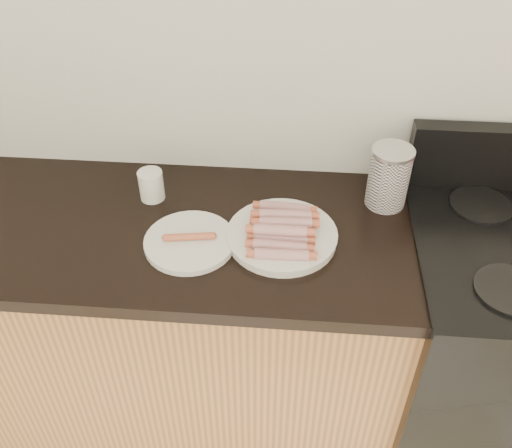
# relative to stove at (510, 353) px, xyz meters

# --- Properties ---
(wall_back) EXTENTS (4.00, 0.04, 2.60)m
(wall_back) POSITION_rel_stove_xyz_m (-0.78, 0.32, 0.84)
(wall_back) COLOR silver
(wall_back) RESTS_ON ground
(cabinet_base) EXTENTS (2.20, 0.59, 0.86)m
(cabinet_base) POSITION_rel_stove_xyz_m (-1.48, 0.01, -0.03)
(cabinet_base) COLOR #B36D37
(cabinet_base) RESTS_ON floor
(counter_slab) EXTENTS (2.20, 0.62, 0.04)m
(counter_slab) POSITION_rel_stove_xyz_m (-1.48, 0.01, 0.42)
(counter_slab) COLOR black
(counter_slab) RESTS_ON cabinet_base
(stove) EXTENTS (0.76, 0.65, 0.91)m
(stove) POSITION_rel_stove_xyz_m (0.00, 0.00, 0.00)
(stove) COLOR black
(stove) RESTS_ON floor
(burner_near_left) EXTENTS (0.18, 0.18, 0.01)m
(burner_near_left) POSITION_rel_stove_xyz_m (-0.17, -0.17, 0.46)
(burner_near_left) COLOR black
(burner_near_left) RESTS_ON stove
(burner_far_left) EXTENTS (0.18, 0.18, 0.01)m
(burner_far_left) POSITION_rel_stove_xyz_m (-0.17, 0.17, 0.46)
(burner_far_left) COLOR black
(burner_far_left) RESTS_ON stove
(main_plate) EXTENTS (0.35, 0.35, 0.02)m
(main_plate) POSITION_rel_stove_xyz_m (-0.75, -0.01, 0.45)
(main_plate) COLOR white
(main_plate) RESTS_ON counter_slab
(side_plate) EXTENTS (0.33, 0.33, 0.02)m
(side_plate) POSITION_rel_stove_xyz_m (-1.00, -0.05, 0.45)
(side_plate) COLOR white
(side_plate) RESTS_ON counter_slab
(hotdog_pile) EXTENTS (0.14, 0.23, 0.06)m
(hotdog_pile) POSITION_rel_stove_xyz_m (-0.75, -0.01, 0.49)
(hotdog_pile) COLOR #9D3B3C
(hotdog_pile) RESTS_ON main_plate
(plain_sausages) EXTENTS (0.13, 0.04, 0.02)m
(plain_sausages) POSITION_rel_stove_xyz_m (-1.00, -0.05, 0.47)
(plain_sausages) COLOR #C16140
(plain_sausages) RESTS_ON side_plate
(canister) EXTENTS (0.12, 0.12, 0.19)m
(canister) POSITION_rel_stove_xyz_m (-0.45, 0.18, 0.54)
(canister) COLOR silver
(canister) RESTS_ON counter_slab
(mug) EXTENTS (0.09, 0.09, 0.09)m
(mug) POSITION_rel_stove_xyz_m (-1.14, 0.15, 0.49)
(mug) COLOR silver
(mug) RESTS_ON counter_slab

